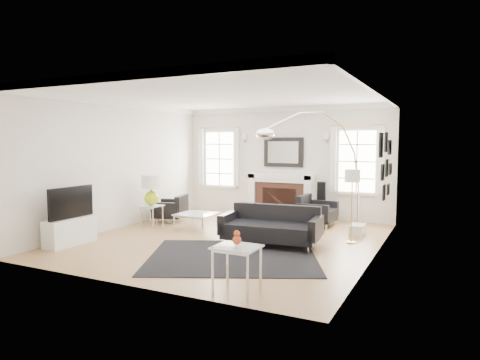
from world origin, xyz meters
The scene contains 25 objects.
floor centered at (0.00, 0.00, 0.00)m, with size 6.00×6.00×0.00m, color olive.
back_wall centered at (0.00, 3.00, 1.40)m, with size 5.50×0.04×2.80m, color beige.
front_wall centered at (0.00, -3.00, 1.40)m, with size 5.50×0.04×2.80m, color beige.
left_wall centered at (-2.75, 0.00, 1.40)m, with size 0.04×6.00×2.80m, color beige.
right_wall centered at (2.75, 0.00, 1.40)m, with size 0.04×6.00×2.80m, color beige.
ceiling centered at (0.00, 0.00, 2.80)m, with size 5.50×6.00×0.02m, color white.
crown_molding centered at (0.00, 0.00, 2.74)m, with size 5.50×6.00×0.12m, color white.
fireplace centered at (0.00, 2.79, 0.54)m, with size 1.70×0.69×1.11m.
mantel_mirror centered at (0.00, 2.95, 1.65)m, with size 1.05×0.07×0.75m.
window_left centered at (-1.85, 2.95, 1.46)m, with size 1.24×0.15×1.62m.
window_right centered at (1.85, 2.95, 1.46)m, with size 1.24×0.15×1.62m.
gallery_wall centered at (2.72, 1.30, 1.53)m, with size 0.04×1.73×1.29m.
tv_unit centered at (-2.44, -1.70, 0.33)m, with size 0.35×1.00×1.09m.
area_rug centered at (0.64, -1.11, 0.01)m, with size 2.74×2.29×0.01m, color black.
sofa centered at (0.90, -0.02, 0.32)m, with size 1.88×0.99×0.59m.
armchair_left centered at (-2.15, 1.09, 0.29)m, with size 0.87×0.93×0.53m.
armchair_right centered at (1.11, 2.09, 0.32)m, with size 0.80×0.88×0.57m.
coffee_table centered at (-1.10, 0.56, 0.32)m, with size 0.79×0.79×0.35m.
side_table_left centered at (-2.20, 0.39, 0.38)m, with size 0.44×0.44×0.48m.
nesting_table centered at (1.50, -2.65, 0.49)m, with size 0.56×0.47×0.61m.
gourd_lamp centered at (-2.20, 0.39, 0.88)m, with size 0.44×0.44×0.70m.
orange_vase centered at (1.50, -2.65, 0.71)m, with size 0.11×0.11×0.18m.
arc_floor_lamp centered at (1.41, 0.88, 1.40)m, with size 1.83×1.70×2.60m.
stick_floor_lamp centered at (2.20, 0.74, 1.21)m, with size 0.28×0.28×1.39m.
speaker_tower centered at (1.11, 2.58, 0.48)m, with size 0.19×0.19×0.97m, color black.
Camera 1 is at (3.84, -7.30, 1.89)m, focal length 32.00 mm.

